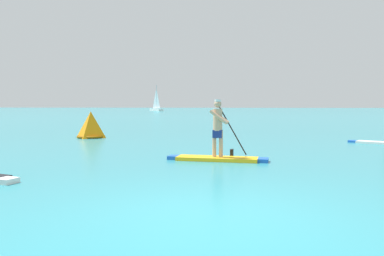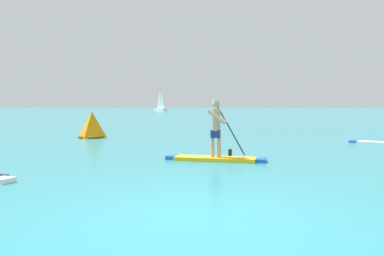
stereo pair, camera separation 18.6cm
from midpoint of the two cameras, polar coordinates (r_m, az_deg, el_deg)
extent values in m
plane|color=teal|center=(5.74, 1.24, -12.49)|extent=(440.00, 440.00, 0.00)
cube|color=white|center=(8.69, -26.23, -6.99)|extent=(0.42, 0.42, 0.11)
cube|color=yellow|center=(10.98, 3.25, -4.55)|extent=(2.33, 0.84, 0.10)
cube|color=blue|center=(10.84, 9.98, -4.70)|extent=(0.32, 0.49, 0.10)
cube|color=blue|center=(11.27, -3.22, -4.35)|extent=(0.32, 0.42, 0.10)
cylinder|color=tan|center=(10.92, 3.81, -2.36)|extent=(0.11, 0.11, 0.75)
cylinder|color=tan|center=(10.95, 2.83, -2.34)|extent=(0.11, 0.11, 0.75)
cube|color=navy|center=(10.91, 3.32, -0.86)|extent=(0.28, 0.24, 0.22)
cylinder|color=tan|center=(10.88, 3.33, 1.23)|extent=(0.26, 0.26, 0.62)
sphere|color=tan|center=(10.88, 3.34, 3.58)|extent=(0.21, 0.21, 0.21)
cylinder|color=white|center=(10.88, 3.34, 4.08)|extent=(0.18, 0.18, 0.06)
cylinder|color=tan|center=(11.02, 3.72, 1.67)|extent=(0.53, 0.13, 0.42)
cylinder|color=tan|center=(10.72, 3.46, 1.62)|extent=(0.53, 0.13, 0.42)
cylinder|color=black|center=(11.27, 5.45, -0.18)|extent=(0.87, 0.10, 1.50)
cube|color=black|center=(11.35, 5.43, -3.94)|extent=(0.09, 0.21, 0.32)
cube|color=blue|center=(17.63, 22.41, -1.82)|extent=(0.48, 0.50, 0.08)
pyramid|color=orange|center=(19.14, -14.98, 0.49)|extent=(1.19, 1.19, 1.27)
torus|color=#915407|center=(19.17, -14.96, -1.22)|extent=(1.34, 1.34, 0.12)
cube|color=white|center=(102.58, -5.33, 2.70)|extent=(4.33, 4.37, 0.64)
cylinder|color=#B2B2B7|center=(102.60, -5.34, 4.62)|extent=(0.12, 0.12, 6.24)
pyramid|color=white|center=(102.59, -5.34, 4.43)|extent=(1.77, 1.36, 5.35)
camera|label=1|loc=(0.09, -90.35, -0.02)|focal=36.08mm
camera|label=2|loc=(0.09, 89.65, 0.02)|focal=36.08mm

